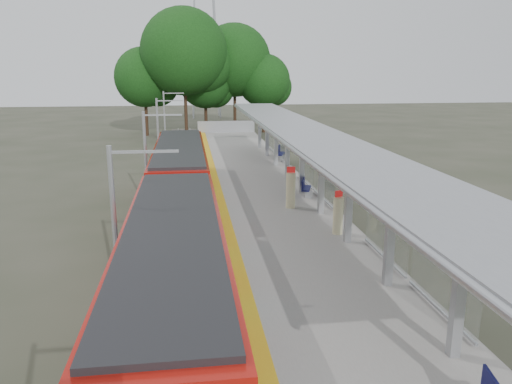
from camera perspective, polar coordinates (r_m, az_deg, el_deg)
trackbed at (r=28.74m, az=-8.48°, el=-1.24°), size 3.00×70.00×0.24m
platform at (r=28.92m, az=0.44°, el=-0.21°), size 6.00×50.00×1.00m
tactile_strip at (r=28.56m, az=-4.63°, el=0.62°), size 0.60×50.00×0.02m
end_fence at (r=53.19m, az=-3.42°, el=7.47°), size 6.00×0.10×1.20m
train at (r=20.43m, az=-8.86°, el=-1.90°), size 2.74×27.60×3.62m
canopy at (r=24.82m, az=5.41°, el=6.08°), size 3.27×38.00×3.66m
tree_cluster at (r=59.10m, az=-5.88°, el=14.36°), size 20.31×13.19×14.13m
catenary_masts at (r=27.25m, az=-12.32°, el=3.78°), size 2.08×48.16×5.40m
bench_mid at (r=26.48m, az=5.62°, el=0.59°), size 0.82×1.40×0.92m
bench_far at (r=36.86m, az=2.69°, el=4.54°), size 1.02×1.63×1.07m
info_pillar_near at (r=20.51m, az=9.36°, el=-2.62°), size 0.41×0.41×1.82m
info_pillar_far at (r=24.06m, az=3.98°, el=0.22°), size 0.46×0.46×2.02m
litter_bin at (r=30.33m, az=3.79°, el=2.20°), size 0.44×0.44×0.83m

